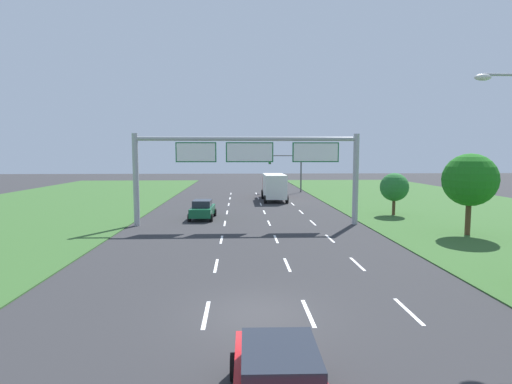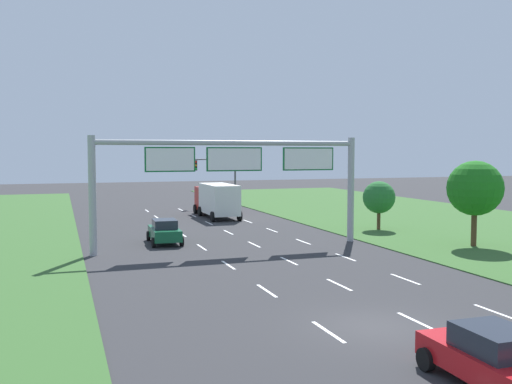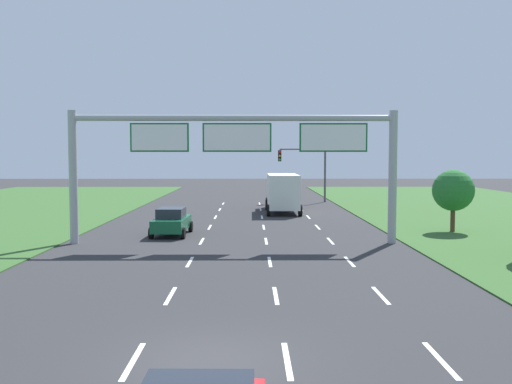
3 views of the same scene
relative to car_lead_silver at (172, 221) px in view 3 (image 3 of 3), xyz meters
The scene contains 9 objects.
ground_plane 20.71m from the car_lead_silver, 79.70° to the right, with size 200.00×200.00×0.00m, color #2D2D30.
lane_dashes_inner_left 8.63m from the car_lead_silver, 76.87° to the right, with size 0.14×62.40×0.01m.
lane_dashes_inner_right 10.02m from the car_lead_silver, 56.91° to the right, with size 0.14×62.40×0.01m.
lane_dashes_slip 12.28m from the car_lead_silver, 43.06° to the right, with size 0.14×62.40×0.01m.
car_lead_silver is the anchor object (origin of this frame).
box_truck 15.40m from the car_lead_silver, 62.09° to the left, with size 2.73×8.30×3.12m.
sign_gantry 6.52m from the car_lead_silver, 38.39° to the right, with size 17.24×0.44×7.00m.
traffic_light_mast 25.57m from the car_lead_silver, 66.72° to the left, with size 4.76×0.49×5.60m.
roadside_tree_far 16.94m from the car_lead_silver, ahead, with size 2.49×2.49×3.79m.
Camera 3 is at (0.93, -12.67, 4.67)m, focal length 40.00 mm.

